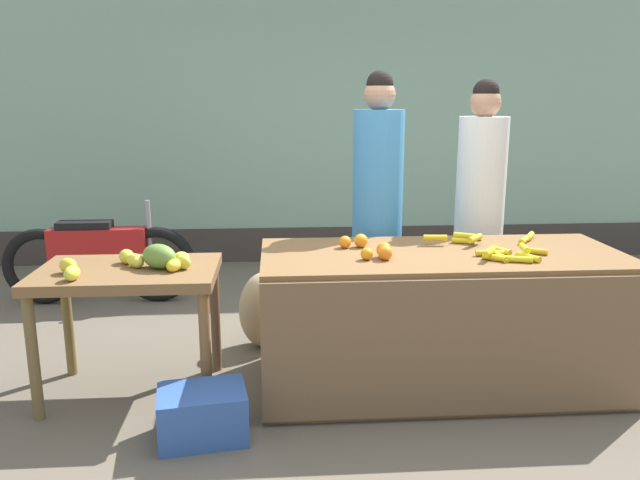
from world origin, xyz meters
The scene contains 12 objects.
ground_plane centered at (0.00, 0.00, 0.00)m, with size 24.00×24.00×0.00m, color #665B4C.
market_wall_back centered at (0.00, 3.11, 1.45)m, with size 9.36×0.23×2.96m.
fruit_stall_counter centered at (0.32, -0.01, 0.41)m, with size 2.11×0.91×0.82m.
side_table_wooden centered at (-1.49, 0.00, 0.65)m, with size 1.01×0.66×0.76m.
banana_bunch_pile centered at (0.64, 0.01, 0.85)m, with size 0.78×0.68×0.07m.
orange_pile centered at (-0.11, -0.02, 0.86)m, with size 0.27×0.39×0.09m.
mango_papaya_pile centered at (-1.39, -0.03, 0.81)m, with size 0.74×0.46×0.14m.
vendor_woman_blue_shirt centered at (0.04, 0.69, 0.95)m, with size 0.34×0.34×1.88m.
vendor_woman_white_shirt centered at (0.78, 0.77, 0.92)m, with size 0.34×0.34×1.83m.
parked_motorcycle centered at (-2.14, 1.71, 0.40)m, with size 1.60×0.18×0.88m.
produce_crate centered at (-1.04, -0.54, 0.13)m, with size 0.44×0.32×0.26m, color #3359A5.
produce_sack centered at (-0.74, 0.65, 0.27)m, with size 0.36×0.30×0.53m, color tan.
Camera 1 is at (-0.64, -3.43, 1.69)m, focal length 34.68 mm.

